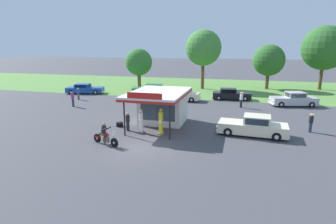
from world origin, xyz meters
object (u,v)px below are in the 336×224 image
(featured_classic_sedan, at_px, (253,126))
(parked_car_back_row_right, at_px, (231,94))
(motorcycle_with_rider, at_px, (105,136))
(bystander_standing_back_lot, at_px, (78,94))
(parked_car_back_row_centre, at_px, (85,89))
(parked_car_second_row_spare, at_px, (294,100))
(bystander_strolling_foreground, at_px, (241,99))
(spare_tire_stack, at_px, (120,124))
(bystander_chatting_near_pumps, at_px, (128,121))
(bystander_admiring_sedan, at_px, (311,122))
(gas_pump_offside, at_px, (161,123))
(parked_car_back_row_far_left, at_px, (152,89))
(parked_car_back_row_centre_right, at_px, (181,95))
(bystander_leaning_by_kiosk, at_px, (73,99))
(gas_pump_nearside, at_px, (141,122))

(featured_classic_sedan, distance_m, parked_car_back_row_right, 14.76)
(motorcycle_with_rider, distance_m, parked_car_back_row_right, 20.96)
(motorcycle_with_rider, relative_size, featured_classic_sedan, 0.41)
(bystander_standing_back_lot, bearing_deg, parked_car_back_row_centre, 112.63)
(motorcycle_with_rider, xyz_separation_m, parked_car_second_row_spare, (14.94, 17.40, 0.07))
(bystander_strolling_foreground, xyz_separation_m, spare_tire_stack, (-10.02, -10.47, -0.78))
(bystander_chatting_near_pumps, distance_m, bystander_admiring_sedan, 14.69)
(gas_pump_offside, distance_m, parked_car_back_row_far_left, 19.20)
(parked_car_back_row_centre_right, relative_size, bystander_leaning_by_kiosk, 2.83)
(bystander_admiring_sedan, bearing_deg, parked_car_back_row_right, 118.25)
(bystander_standing_back_lot, bearing_deg, bystander_admiring_sedan, -15.72)
(featured_classic_sedan, height_order, bystander_standing_back_lot, featured_classic_sedan)
(parked_car_back_row_right, distance_m, bystander_admiring_sedan, 14.25)
(gas_pump_offside, relative_size, bystander_standing_back_lot, 1.35)
(featured_classic_sedan, distance_m, bystander_admiring_sedan, 4.91)
(parked_car_second_row_spare, bearing_deg, motorcycle_with_rider, -130.66)
(featured_classic_sedan, bearing_deg, parked_car_second_row_spare, 68.51)
(parked_car_back_row_right, height_order, bystander_standing_back_lot, bystander_standing_back_lot)
(gas_pump_offside, xyz_separation_m, parked_car_back_row_centre, (-16.35, 15.54, -0.31))
(bystander_standing_back_lot, xyz_separation_m, spare_tire_stack, (10.40, -9.83, -0.63))
(featured_classic_sedan, relative_size, bystander_leaning_by_kiosk, 3.11)
(parked_car_back_row_centre_right, bearing_deg, motorcycle_with_rider, -95.48)
(parked_car_back_row_far_left, distance_m, bystander_strolling_foreground, 14.25)
(parked_car_second_row_spare, height_order, bystander_leaning_by_kiosk, bystander_leaning_by_kiosk)
(gas_pump_offside, xyz_separation_m, bystander_standing_back_lot, (-14.44, 10.98, -0.15))
(bystander_standing_back_lot, distance_m, bystander_admiring_sedan, 26.85)
(parked_car_back_row_centre, height_order, parked_car_second_row_spare, parked_car_second_row_spare)
(gas_pump_offside, relative_size, motorcycle_with_rider, 0.94)
(bystander_leaning_by_kiosk, bearing_deg, spare_tire_stack, -34.85)
(bystander_strolling_foreground, bearing_deg, featured_classic_sedan, -84.53)
(parked_car_back_row_right, distance_m, spare_tire_stack, 17.45)
(parked_car_back_row_centre, bearing_deg, gas_pump_nearside, -46.57)
(bystander_standing_back_lot, bearing_deg, bystander_strolling_foreground, 1.77)
(motorcycle_with_rider, bearing_deg, parked_car_second_row_spare, 49.34)
(motorcycle_with_rider, distance_m, bystander_leaning_by_kiosk, 14.09)
(parked_car_back_row_centre_right, bearing_deg, gas_pump_nearside, -90.80)
(parked_car_back_row_centre_right, distance_m, bystander_standing_back_lot, 13.35)
(parked_car_second_row_spare, relative_size, bystander_strolling_foreground, 3.09)
(gas_pump_offside, height_order, parked_car_back_row_centre_right, gas_pump_offside)
(bystander_leaning_by_kiosk, bearing_deg, motorcycle_with_rider, -47.28)
(parked_car_second_row_spare, bearing_deg, bystander_strolling_foreground, -156.35)
(parked_car_back_row_far_left, height_order, bystander_admiring_sedan, bystander_admiring_sedan)
(featured_classic_sedan, relative_size, bystander_admiring_sedan, 3.60)
(bystander_strolling_foreground, height_order, bystander_standing_back_lot, bystander_strolling_foreground)
(bystander_strolling_foreground, height_order, bystander_leaning_by_kiosk, bystander_strolling_foreground)
(motorcycle_with_rider, xyz_separation_m, bystander_strolling_foreground, (9.07, 14.82, 0.30))
(parked_car_back_row_centre, xyz_separation_m, bystander_leaning_by_kiosk, (3.70, -8.40, 0.29))
(bystander_chatting_near_pumps, relative_size, bystander_leaning_by_kiosk, 0.87)
(bystander_chatting_near_pumps, bearing_deg, bystander_strolling_foreground, 52.11)
(bystander_chatting_near_pumps, xyz_separation_m, spare_tire_stack, (-1.17, 0.91, -0.61))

